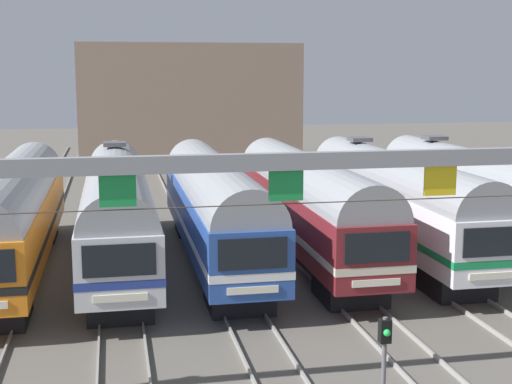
{
  "coord_description": "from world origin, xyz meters",
  "views": [
    {
      "loc": [
        -6.43,
        -31.3,
        8.54
      ],
      "look_at": [
        0.56,
        3.98,
        2.48
      ],
      "focal_mm": 50.83,
      "sensor_mm": 36.0,
      "label": 1
    }
  ],
  "objects_px": {
    "commuter_train_silver": "(117,208)",
    "commuter_train_maroon": "(307,201)",
    "commuter_train_orange": "(15,211)",
    "catenary_gantry": "(364,193)",
    "commuter_train_white": "(395,198)",
    "commuter_train_stainless": "(478,195)",
    "yard_signal_mast": "(385,347)",
    "commuter_train_blue": "(214,204)"
  },
  "relations": [
    {
      "from": "commuter_train_silver",
      "to": "catenary_gantry",
      "type": "xyz_separation_m",
      "value": [
        6.36,
        -13.5,
        2.68
      ]
    },
    {
      "from": "commuter_train_maroon",
      "to": "commuter_train_white",
      "type": "bearing_deg",
      "value": 0.06
    },
    {
      "from": "commuter_train_silver",
      "to": "commuter_train_blue",
      "type": "bearing_deg",
      "value": -0.06
    },
    {
      "from": "commuter_train_silver",
      "to": "yard_signal_mast",
      "type": "bearing_deg",
      "value": -67.34
    },
    {
      "from": "commuter_train_orange",
      "to": "yard_signal_mast",
      "type": "xyz_separation_m",
      "value": [
        10.6,
        -15.22,
        -0.9
      ]
    },
    {
      "from": "commuter_train_silver",
      "to": "commuter_train_maroon",
      "type": "xyz_separation_m",
      "value": [
        8.48,
        -0.0,
        -0.0
      ]
    },
    {
      "from": "commuter_train_blue",
      "to": "commuter_train_maroon",
      "type": "bearing_deg",
      "value": 0.0
    },
    {
      "from": "commuter_train_orange",
      "to": "catenary_gantry",
      "type": "relative_size",
      "value": 0.68
    },
    {
      "from": "commuter_train_orange",
      "to": "commuter_train_white",
      "type": "bearing_deg",
      "value": 0.01
    },
    {
      "from": "commuter_train_maroon",
      "to": "yard_signal_mast",
      "type": "bearing_deg",
      "value": -97.93
    },
    {
      "from": "commuter_train_blue",
      "to": "commuter_train_white",
      "type": "relative_size",
      "value": 1.0
    },
    {
      "from": "commuter_train_stainless",
      "to": "commuter_train_white",
      "type": "bearing_deg",
      "value": 180.0
    },
    {
      "from": "commuter_train_blue",
      "to": "catenary_gantry",
      "type": "distance_m",
      "value": 13.92
    },
    {
      "from": "catenary_gantry",
      "to": "yard_signal_mast",
      "type": "bearing_deg",
      "value": -90.0
    },
    {
      "from": "commuter_train_maroon",
      "to": "commuter_train_white",
      "type": "height_order",
      "value": "commuter_train_white"
    },
    {
      "from": "commuter_train_white",
      "to": "commuter_train_stainless",
      "type": "xyz_separation_m",
      "value": [
        4.24,
        0.0,
        0.0
      ]
    },
    {
      "from": "commuter_train_blue",
      "to": "commuter_train_maroon",
      "type": "height_order",
      "value": "same"
    },
    {
      "from": "commuter_train_orange",
      "to": "commuter_train_blue",
      "type": "distance_m",
      "value": 8.48
    },
    {
      "from": "yard_signal_mast",
      "to": "commuter_train_silver",
      "type": "bearing_deg",
      "value": 112.66
    },
    {
      "from": "commuter_train_orange",
      "to": "commuter_train_stainless",
      "type": "distance_m",
      "value": 21.2
    },
    {
      "from": "catenary_gantry",
      "to": "commuter_train_silver",
      "type": "bearing_deg",
      "value": 115.22
    },
    {
      "from": "commuter_train_white",
      "to": "catenary_gantry",
      "type": "xyz_separation_m",
      "value": [
        -6.36,
        -13.5,
        2.68
      ]
    },
    {
      "from": "commuter_train_stainless",
      "to": "yard_signal_mast",
      "type": "xyz_separation_m",
      "value": [
        -10.6,
        -15.23,
        -0.9
      ]
    },
    {
      "from": "commuter_train_orange",
      "to": "yard_signal_mast",
      "type": "relative_size",
      "value": 7.09
    },
    {
      "from": "commuter_train_white",
      "to": "yard_signal_mast",
      "type": "distance_m",
      "value": 16.53
    },
    {
      "from": "commuter_train_white",
      "to": "commuter_train_stainless",
      "type": "bearing_deg",
      "value": 0.0
    },
    {
      "from": "commuter_train_blue",
      "to": "catenary_gantry",
      "type": "xyz_separation_m",
      "value": [
        2.12,
        -13.49,
        2.68
      ]
    },
    {
      "from": "commuter_train_blue",
      "to": "catenary_gantry",
      "type": "relative_size",
      "value": 0.68
    },
    {
      "from": "commuter_train_blue",
      "to": "commuter_train_white",
      "type": "distance_m",
      "value": 8.48
    },
    {
      "from": "commuter_train_blue",
      "to": "yard_signal_mast",
      "type": "xyz_separation_m",
      "value": [
        2.12,
        -15.22,
        -0.9
      ]
    },
    {
      "from": "commuter_train_maroon",
      "to": "commuter_train_stainless",
      "type": "relative_size",
      "value": 1.0
    },
    {
      "from": "commuter_train_maroon",
      "to": "commuter_train_white",
      "type": "relative_size",
      "value": 1.0
    },
    {
      "from": "yard_signal_mast",
      "to": "commuter_train_orange",
      "type": "bearing_deg",
      "value": 124.84
    },
    {
      "from": "commuter_train_orange",
      "to": "commuter_train_white",
      "type": "relative_size",
      "value": 1.0
    },
    {
      "from": "commuter_train_maroon",
      "to": "commuter_train_stainless",
      "type": "height_order",
      "value": "commuter_train_stainless"
    },
    {
      "from": "commuter_train_orange",
      "to": "commuter_train_maroon",
      "type": "distance_m",
      "value": 12.72
    },
    {
      "from": "commuter_train_maroon",
      "to": "commuter_train_orange",
      "type": "bearing_deg",
      "value": 180.0
    },
    {
      "from": "commuter_train_white",
      "to": "catenary_gantry",
      "type": "height_order",
      "value": "catenary_gantry"
    },
    {
      "from": "commuter_train_stainless",
      "to": "yard_signal_mast",
      "type": "distance_m",
      "value": 18.58
    },
    {
      "from": "commuter_train_blue",
      "to": "commuter_train_white",
      "type": "height_order",
      "value": "commuter_train_white"
    },
    {
      "from": "commuter_train_maroon",
      "to": "commuter_train_white",
      "type": "xyz_separation_m",
      "value": [
        4.24,
        0.0,
        0.0
      ]
    },
    {
      "from": "commuter_train_silver",
      "to": "commuter_train_blue",
      "type": "distance_m",
      "value": 4.24
    }
  ]
}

